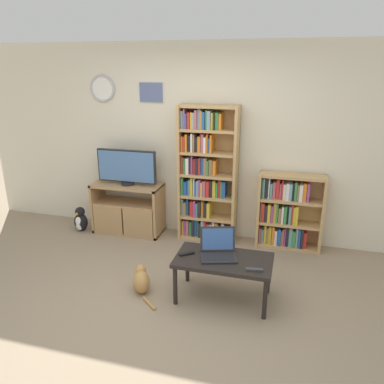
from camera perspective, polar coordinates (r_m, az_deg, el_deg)
name	(u,v)px	position (r m, az deg, el deg)	size (l,w,h in m)	color
ground_plane	(154,311)	(3.89, -5.87, -17.58)	(18.00, 18.00, 0.00)	gray
wall_back	(201,143)	(5.09, 1.38, 7.52)	(6.62, 0.09, 2.60)	beige
tv_stand	(128,208)	(5.42, -9.77, -2.47)	(0.98, 0.43, 0.72)	tan
television	(127,167)	(5.22, -9.93, 3.75)	(0.85, 0.18, 0.49)	black
bookshelf_tall	(205,177)	(5.01, 1.97, 2.33)	(0.78, 0.29, 1.83)	tan
bookshelf_short	(286,212)	(5.03, 14.15, -3.02)	(0.83, 0.27, 1.00)	tan
coffee_table	(224,263)	(3.84, 4.83, -10.73)	(0.97, 0.53, 0.46)	black
laptop	(218,249)	(3.84, 4.01, -8.71)	(0.43, 0.39, 0.27)	#232326
remote_near_laptop	(187,254)	(3.87, -0.82, -9.38)	(0.15, 0.13, 0.02)	black
remote_far_from_laptop	(254,270)	(3.64, 9.47, -11.59)	(0.16, 0.07, 0.02)	#38383A
cat	(142,280)	(4.12, -7.70, -13.18)	(0.40, 0.45, 0.29)	#B78447
penguin_figurine	(81,220)	(5.68, -16.63, -4.14)	(0.20, 0.18, 0.37)	black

